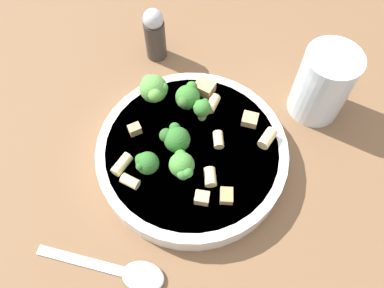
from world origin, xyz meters
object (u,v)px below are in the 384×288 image
object	(u,v)px
broccoli_floret_5	(154,89)
spoon	(126,272)
rigatoni_5	(130,181)
chicken_chunk_1	(135,129)
rigatoni_4	(122,164)
rigatoni_0	(218,140)
pepper_shaker	(155,34)
rigatoni_2	(213,104)
chicken_chunk_4	(202,198)
rigatoni_3	(267,138)
broccoli_floret_3	(188,97)
rigatoni_1	(210,177)
chicken_chunk_3	(250,120)
broccoli_floret_2	(182,166)
broccoli_floret_0	(202,108)
broccoli_floret_1	(146,163)
broccoli_floret_4	(176,138)
chicken_chunk_2	(205,88)
chicken_chunk_0	(226,196)
pasta_bowl	(192,153)
drinking_glass	(321,87)

from	to	relation	value
broccoli_floret_5	spoon	distance (m)	0.24
rigatoni_5	chicken_chunk_1	size ratio (longest dim) A/B	1.41
rigatoni_4	spoon	xyz separation A→B (m)	(0.10, 0.07, -0.04)
rigatoni_0	chicken_chunk_1	distance (m)	0.11
rigatoni_5	pepper_shaker	size ratio (longest dim) A/B	0.25
rigatoni_2	chicken_chunk_4	bearing A→B (deg)	22.71
rigatoni_3	broccoli_floret_3	bearing A→B (deg)	-89.40
rigatoni_4	pepper_shaker	size ratio (longest dim) A/B	0.32
rigatoni_1	chicken_chunk_3	size ratio (longest dim) A/B	1.11
broccoli_floret_2	rigatoni_5	bearing A→B (deg)	-47.74
broccoli_floret_0	broccoli_floret_1	world-z (taller)	broccoli_floret_0
rigatoni_5	pepper_shaker	xyz separation A→B (m)	(-0.22, -0.10, 0.01)
broccoli_floret_5	broccoli_floret_4	bearing A→B (deg)	52.31
broccoli_floret_1	chicken_chunk_2	bearing A→B (deg)	178.58
broccoli_floret_3	spoon	xyz separation A→B (m)	(0.23, 0.05, -0.05)
broccoli_floret_5	chicken_chunk_0	size ratio (longest dim) A/B	2.44
chicken_chunk_0	chicken_chunk_4	xyz separation A→B (m)	(0.02, -0.02, 0.00)
rigatoni_3	chicken_chunk_1	distance (m)	0.18
pasta_bowl	pepper_shaker	distance (m)	0.21
rigatoni_3	broccoli_floret_2	bearing A→B (deg)	-37.80
broccoli_floret_1	broccoli_floret_2	world-z (taller)	broccoli_floret_2
rigatoni_4	chicken_chunk_3	world-z (taller)	rigatoni_4
rigatoni_0	broccoli_floret_3	bearing A→B (deg)	-116.27
broccoli_floret_1	broccoli_floret_3	size ratio (longest dim) A/B	0.75
rigatoni_1	rigatoni_0	bearing A→B (deg)	-163.19
broccoli_floret_2	chicken_chunk_1	world-z (taller)	broccoli_floret_2
broccoli_floret_0	rigatoni_0	size ratio (longest dim) A/B	1.52
chicken_chunk_2	drinking_glass	world-z (taller)	drinking_glass
drinking_glass	spoon	xyz separation A→B (m)	(0.34, -0.11, -0.04)
rigatoni_2	pepper_shaker	bearing A→B (deg)	-116.45
chicken_chunk_0	rigatoni_4	bearing A→B (deg)	-78.28
chicken_chunk_0	spoon	distance (m)	0.15
broccoli_floret_2	rigatoni_0	world-z (taller)	broccoli_floret_2
broccoli_floret_0	rigatoni_4	world-z (taller)	broccoli_floret_0
broccoli_floret_5	broccoli_floret_3	bearing A→B (deg)	109.63
rigatoni_0	rigatoni_5	bearing A→B (deg)	-32.29
spoon	drinking_glass	bearing A→B (deg)	162.51
rigatoni_5	chicken_chunk_0	bearing A→B (deg)	110.52
broccoli_floret_0	broccoli_floret_2	world-z (taller)	broccoli_floret_2
rigatoni_3	chicken_chunk_4	distance (m)	0.12
drinking_glass	rigatoni_4	bearing A→B (deg)	-36.96
rigatoni_1	chicken_chunk_1	bearing A→B (deg)	-95.78
rigatoni_5	rigatoni_1	bearing A→B (deg)	122.70
chicken_chunk_0	broccoli_floret_5	bearing A→B (deg)	-117.74
chicken_chunk_1	drinking_glass	world-z (taller)	drinking_glass
broccoli_floret_2	pepper_shaker	bearing A→B (deg)	-139.30
rigatoni_3	pepper_shaker	distance (m)	0.24
chicken_chunk_2	broccoli_floret_0	bearing A→B (deg)	23.70
broccoli_floret_1	rigatoni_1	world-z (taller)	broccoli_floret_1
rigatoni_4	rigatoni_5	xyz separation A→B (m)	(0.01, 0.02, -0.00)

